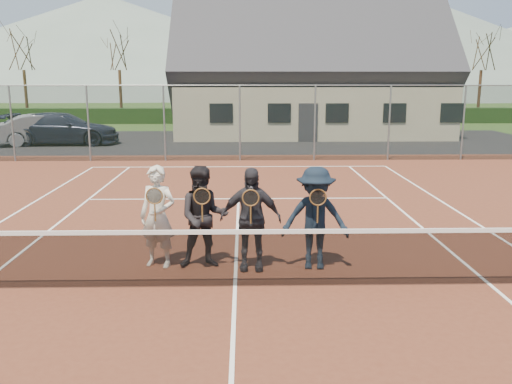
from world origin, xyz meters
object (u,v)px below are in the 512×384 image
at_px(car_c, 63,129).
at_px(clubhouse, 310,65).
at_px(player_c, 251,219).
at_px(player_d, 315,218).
at_px(player_a, 158,217).
at_px(player_b, 204,217).
at_px(car_b, 45,129).
at_px(tennis_net, 235,256).

height_order(car_c, clubhouse, clubhouse).
height_order(player_c, player_d, same).
bearing_deg(player_c, player_a, 173.55).
relative_size(player_a, player_b, 1.00).
distance_m(clubhouse, player_b, 23.67).
xyz_separation_m(car_b, clubhouse, (13.82, 4.77, 3.24)).
bearing_deg(clubhouse, player_a, -103.12).
height_order(player_b, player_d, same).
height_order(car_c, player_a, player_a).
bearing_deg(car_c, player_b, -156.16).
bearing_deg(player_c, tennis_net, -107.41).
bearing_deg(car_b, clubhouse, -95.84).
xyz_separation_m(player_a, player_c, (1.62, -0.18, -0.00)).
bearing_deg(car_c, player_d, -151.50).
bearing_deg(car_c, player_a, -158.23).
relative_size(tennis_net, player_b, 6.49).
relative_size(clubhouse, player_b, 8.67).
distance_m(car_b, player_a, 20.09).
relative_size(car_b, player_c, 2.54).
bearing_deg(player_a, car_c, 112.56).
height_order(car_c, player_c, player_c).
xyz_separation_m(car_b, player_a, (8.46, -18.22, 0.17)).
distance_m(car_c, player_c, 20.53).
distance_m(tennis_net, player_c, 0.95).
distance_m(player_b, player_d, 1.94).
distance_m(player_a, player_d, 2.74).
xyz_separation_m(car_b, player_d, (11.20, -18.38, 0.17)).
relative_size(car_c, player_b, 3.04).
relative_size(car_b, car_c, 0.84).
bearing_deg(car_c, player_c, -154.26).
distance_m(car_c, tennis_net, 21.17).
bearing_deg(tennis_net, car_b, 117.06).
bearing_deg(player_a, player_d, -3.48).
height_order(car_c, tennis_net, car_c).
bearing_deg(player_b, tennis_net, -60.23).
bearing_deg(player_d, player_c, -179.17).
bearing_deg(player_a, player_c, -6.45).
bearing_deg(car_b, player_a, -179.94).
xyz_separation_m(car_b, car_c, (0.91, -0.03, 0.04)).
height_order(tennis_net, player_a, player_a).
bearing_deg(tennis_net, clubhouse, 80.54).
bearing_deg(player_b, player_d, -3.62).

